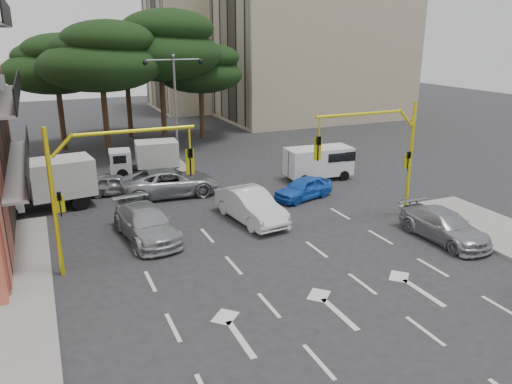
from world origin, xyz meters
TOP-DOWN VIEW (x-y plane):
  - ground at (0.00, 0.00)m, footprint 120.00×120.00m
  - median_strip at (0.00, 16.00)m, footprint 1.40×6.00m
  - apartment_beige_near at (19.95, 32.00)m, footprint 20.20×12.15m
  - apartment_beige_far at (12.95, 44.00)m, footprint 16.20×12.15m
  - pine_left_near at (-3.94, 21.96)m, footprint 9.15×9.15m
  - pine_center at (1.06, 23.96)m, footprint 9.98×9.98m
  - pine_left_far at (-6.94, 25.96)m, footprint 8.32×8.32m
  - pine_right at (5.06, 25.96)m, footprint 7.49×7.49m
  - pine_back at (-0.94, 28.96)m, footprint 9.15×9.15m
  - signal_mast_right at (6.80, 1.99)m, footprint 5.79×0.37m
  - signal_mast_left at (-6.80, 1.99)m, footprint 5.79×0.37m
  - street_lamp_center at (0.00, 16.00)m, footprint 4.16×0.36m
  - car_white_hatch at (0.69, 4.52)m, footprint 2.39×5.19m
  - car_blue_compact at (4.93, 6.57)m, footprint 4.05×2.53m
  - car_silver_wagon at (-4.71, 4.35)m, footprint 2.67×5.40m
  - car_silver_cross_a at (-2.00, 10.32)m, footprint 5.94×3.01m
  - car_silver_cross_b at (-5.00, 11.81)m, footprint 3.87×2.20m
  - car_silver_parked at (8.01, -1.41)m, footprint 2.01×4.82m
  - van_white at (7.82, 9.82)m, footprint 4.43×2.22m
  - box_truck_a at (-9.00, 10.55)m, footprint 5.83×3.05m
  - box_truck_b at (-2.46, 15.46)m, footprint 4.82×2.46m

SIDE VIEW (x-z plane):
  - ground at x=0.00m, z-range 0.00..0.00m
  - median_strip at x=0.00m, z-range 0.00..0.15m
  - car_silver_cross_b at x=-5.00m, z-range 0.00..1.24m
  - car_blue_compact at x=4.93m, z-range 0.00..1.28m
  - car_silver_parked at x=8.01m, z-range 0.00..1.39m
  - car_silver_wagon at x=-4.71m, z-range 0.00..1.51m
  - car_silver_cross_a at x=-2.00m, z-range 0.00..1.61m
  - car_white_hatch at x=0.69m, z-range 0.00..1.65m
  - van_white at x=7.82m, z-range 0.00..2.16m
  - box_truck_b at x=-2.46m, z-range 0.00..2.28m
  - box_truck_a at x=-9.00m, z-range 0.00..2.74m
  - signal_mast_right at x=6.80m, z-range 0.88..6.88m
  - signal_mast_left at x=-6.80m, z-range 0.88..6.88m
  - street_lamp_center at x=0.00m, z-range 1.54..9.31m
  - pine_right at x=5.06m, z-range 2.03..10.40m
  - pine_left_far at x=-6.94m, z-range 2.26..11.56m
  - pine_left_near at x=-3.94m, z-range 2.49..12.72m
  - pine_back at x=-0.94m, z-range 2.49..12.72m
  - pine_center at x=1.06m, z-range 2.72..13.88m
  - apartment_beige_far at x=12.95m, z-range 0.00..16.70m
  - apartment_beige_near at x=19.95m, z-range 0.00..18.70m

